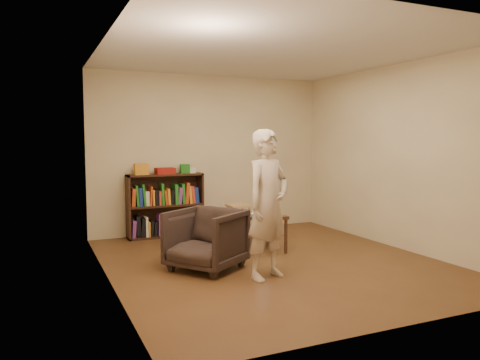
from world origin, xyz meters
name	(u,v)px	position (x,y,z in m)	size (l,w,h in m)	color
floor	(272,262)	(0.00, 0.00, 0.00)	(4.50, 4.50, 0.00)	#4F3019
ceiling	(274,52)	(0.00, 0.00, 2.60)	(4.50, 4.50, 0.00)	silver
wall_back	(210,154)	(0.00, 2.25, 1.30)	(4.00, 4.00, 0.00)	beige
wall_left	(107,162)	(-2.00, 0.00, 1.30)	(4.50, 4.50, 0.00)	beige
wall_right	(398,157)	(2.00, 0.00, 1.30)	(4.50, 4.50, 0.00)	beige
bookshelf	(165,209)	(-0.82, 2.09, 0.44)	(1.20, 0.30, 1.00)	black
box_yellow	(141,169)	(-1.20, 2.05, 1.09)	(0.21, 0.15, 0.17)	orange
red_cloth	(165,171)	(-0.83, 2.05, 1.05)	(0.29, 0.22, 0.10)	maroon
box_green	(185,169)	(-0.49, 2.11, 1.07)	(0.15, 0.15, 0.15)	#20721E
box_white	(192,170)	(-0.37, 2.10, 1.04)	(0.11, 0.11, 0.09)	silver
stool	(238,210)	(0.31, 1.77, 0.39)	(0.34, 0.34, 0.49)	#A2894F
armchair	(206,239)	(-0.87, 0.03, 0.36)	(0.77, 0.79, 0.72)	#312621
side_table	(264,221)	(0.16, 0.55, 0.43)	(0.50, 0.50, 0.51)	#311A10
laptop	(264,210)	(0.20, 0.62, 0.57)	(0.42, 0.40, 0.25)	#ABAAAF
person	(268,204)	(-0.36, -0.56, 0.83)	(0.60, 0.40, 1.66)	beige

